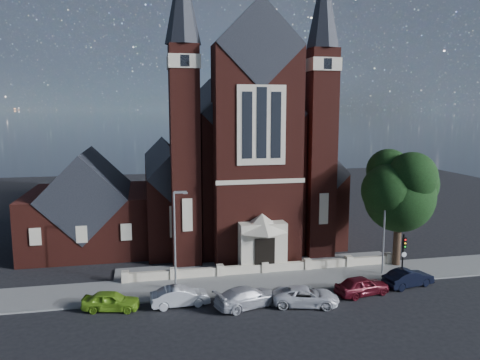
% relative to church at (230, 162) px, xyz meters
% --- Properties ---
extents(ground, '(120.00, 120.00, 0.00)m').
position_rel_church_xyz_m(ground, '(0.00, -7.94, -8.19)').
color(ground, black).
rests_on(ground, ground).
extents(pavement_strip, '(60.00, 5.00, 0.12)m').
position_rel_church_xyz_m(pavement_strip, '(0.00, -18.44, -8.19)').
color(pavement_strip, slate).
rests_on(pavement_strip, ground).
extents(forecourt_paving, '(26.00, 3.00, 0.14)m').
position_rel_church_xyz_m(forecourt_paving, '(0.00, -14.44, -8.19)').
color(forecourt_paving, slate).
rests_on(forecourt_paving, ground).
extents(forecourt_wall, '(24.00, 0.40, 0.90)m').
position_rel_church_xyz_m(forecourt_wall, '(0.00, -16.44, -8.19)').
color(forecourt_wall, beige).
rests_on(forecourt_wall, ground).
extents(church, '(20.01, 34.90, 29.20)m').
position_rel_church_xyz_m(church, '(0.00, 0.00, 0.00)').
color(church, '#471913').
rests_on(church, ground).
extents(parish_hall, '(12.00, 12.20, 10.24)m').
position_rel_church_xyz_m(parish_hall, '(-16.00, -4.94, -4.17)').
color(parish_hall, '#471913').
rests_on(parish_hall, ground).
extents(street_tree, '(6.40, 6.60, 10.70)m').
position_rel_church_xyz_m(street_tree, '(12.60, -17.23, -1.23)').
color(street_tree, black).
rests_on(street_tree, ground).
extents(street_lamp_left, '(1.16, 0.22, 8.09)m').
position_rel_church_xyz_m(street_lamp_left, '(-7.91, -18.94, -3.59)').
color(street_lamp_left, gray).
rests_on(street_lamp_left, ground).
extents(street_lamp_right, '(1.16, 0.22, 8.09)m').
position_rel_church_xyz_m(street_lamp_right, '(10.09, -18.94, -3.59)').
color(street_lamp_right, gray).
rests_on(street_lamp_right, ground).
extents(traffic_signal, '(0.28, 0.42, 4.00)m').
position_rel_church_xyz_m(traffic_signal, '(11.00, -20.52, -5.60)').
color(traffic_signal, black).
rests_on(traffic_signal, ground).
extents(car_lime_van, '(4.33, 2.43, 1.39)m').
position_rel_church_xyz_m(car_lime_van, '(-12.82, -21.64, -7.49)').
color(car_lime_van, '#71A821').
rests_on(car_lime_van, ground).
extents(car_silver_a, '(4.41, 1.80, 1.42)m').
position_rel_church_xyz_m(car_silver_a, '(-7.88, -21.89, -7.47)').
color(car_silver_a, '#ADB0B5').
rests_on(car_silver_a, ground).
extents(car_silver_b, '(5.48, 3.49, 1.48)m').
position_rel_church_xyz_m(car_silver_b, '(-3.00, -23.06, -7.45)').
color(car_silver_b, '#B0B1B8').
rests_on(car_silver_b, ground).
extents(car_white_suv, '(5.34, 3.46, 1.37)m').
position_rel_church_xyz_m(car_white_suv, '(1.23, -23.68, -7.50)').
color(car_white_suv, silver).
rests_on(car_white_suv, ground).
extents(car_dark_red, '(4.65, 2.57, 1.50)m').
position_rel_church_xyz_m(car_dark_red, '(6.21, -22.73, -7.44)').
color(car_dark_red, '#530E18').
rests_on(car_dark_red, ground).
extents(car_navy, '(4.58, 2.43, 1.44)m').
position_rel_church_xyz_m(car_navy, '(10.73, -21.86, -7.47)').
color(car_navy, black).
rests_on(car_navy, ground).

